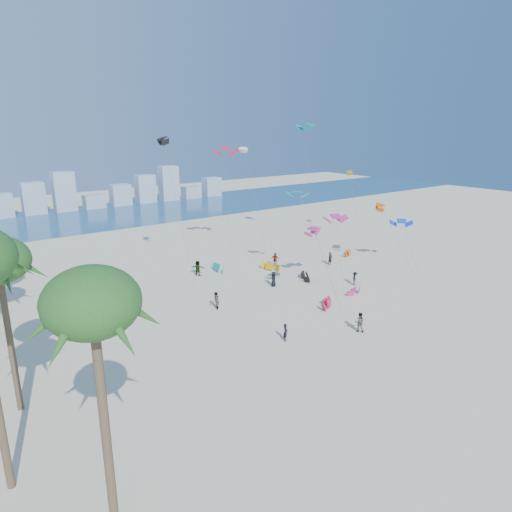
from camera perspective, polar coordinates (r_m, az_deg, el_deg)
ground at (r=36.92m, az=11.73°, el=-13.02°), size 220.00×220.00×0.00m
ocean at (r=97.60m, az=-21.92°, el=4.34°), size 220.00×220.00×0.00m
kitesurfer_near at (r=39.37m, az=3.71°, el=-9.51°), size 0.67×0.65×1.55m
kitesurfer_mid at (r=41.89m, az=12.84°, el=-8.08°), size 1.08×1.11×1.80m
kitesurfers_far at (r=53.90m, az=0.13°, el=-2.21°), size 21.00×15.33×1.89m
grounded_kites at (r=55.28m, az=4.72°, el=-2.30°), size 20.75×19.58×0.92m
flying_kites at (r=59.14m, az=5.26°, el=10.59°), size 35.64×25.49×18.64m
distant_skyline at (r=106.41m, az=-24.20°, el=6.66°), size 85.00×3.00×8.40m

